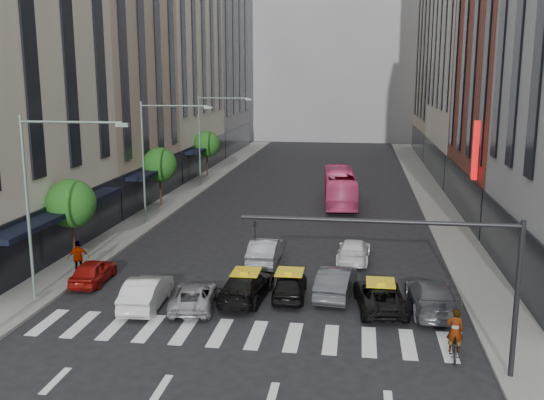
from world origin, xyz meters
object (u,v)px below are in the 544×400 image
at_px(streetlamp_far, 209,128).
at_px(motorcycle, 454,347).
at_px(car_red, 93,271).
at_px(taxi_left, 246,286).
at_px(streetlamp_near, 44,184).
at_px(pedestrian_far, 79,258).
at_px(streetlamp_mid, 155,146).
at_px(bus, 340,187).
at_px(taxi_center, 290,285).
at_px(car_white_front, 146,292).

distance_m(streetlamp_far, motorcycle, 40.51).
height_order(car_red, taxi_left, taxi_left).
relative_size(streetlamp_near, pedestrian_far, 4.71).
bearing_deg(taxi_left, streetlamp_mid, -51.42).
distance_m(car_red, bus, 25.87).
distance_m(taxi_center, bus, 23.52).
xyz_separation_m(taxi_left, taxi_center, (2.11, 0.53, -0.04)).
xyz_separation_m(streetlamp_far, taxi_left, (9.44, -30.41, -5.19)).
bearing_deg(motorcycle, taxi_center, -33.63).
height_order(taxi_center, motorcycle, taxi_center).
bearing_deg(motorcycle, bus, -74.79).
relative_size(streetlamp_near, taxi_center, 2.28).
xyz_separation_m(car_red, car_white_front, (4.00, -2.85, 0.09)).
bearing_deg(pedestrian_far, bus, -148.72).
bearing_deg(pedestrian_far, taxi_center, 145.60).
bearing_deg(pedestrian_far, car_white_front, 117.83).
distance_m(streetlamp_far, bus, 15.36).
bearing_deg(bus, streetlamp_far, -30.00).
relative_size(streetlamp_near, streetlamp_far, 1.00).
bearing_deg(taxi_center, streetlamp_near, 8.59).
distance_m(car_white_front, pedestrian_far, 6.40).
height_order(streetlamp_mid, bus, streetlamp_mid).
relative_size(car_red, bus, 0.36).
bearing_deg(streetlamp_far, bus, -25.95).
relative_size(car_red, car_white_front, 0.85).
distance_m(car_red, car_white_front, 4.92).
xyz_separation_m(streetlamp_mid, bus, (13.23, 9.56, -4.41)).
distance_m(streetlamp_near, streetlamp_far, 32.00).
relative_size(streetlamp_mid, motorcycle, 4.98).
bearing_deg(car_red, streetlamp_far, -91.47).
distance_m(streetlamp_mid, motorcycle, 27.58).
xyz_separation_m(car_white_front, motorcycle, (13.88, -3.52, -0.28)).
height_order(streetlamp_near, pedestrian_far, streetlamp_near).
xyz_separation_m(car_white_front, pedestrian_far, (-5.21, 3.70, 0.36)).
distance_m(streetlamp_far, car_white_front, 32.76).
distance_m(taxi_left, taxi_center, 2.18).
relative_size(car_white_front, motorcycle, 2.52).
height_order(car_white_front, motorcycle, car_white_front).
distance_m(taxi_center, pedestrian_far, 12.04).
height_order(taxi_left, taxi_center, taxi_left).
xyz_separation_m(streetlamp_mid, motorcycle, (18.73, -19.51, -5.43)).
distance_m(car_white_front, taxi_left, 4.86).
relative_size(streetlamp_far, taxi_center, 2.28).
height_order(car_white_front, bus, bus).
bearing_deg(car_white_front, motorcycle, 162.12).
xyz_separation_m(streetlamp_near, streetlamp_far, (0.00, 32.00, 0.00)).
xyz_separation_m(streetlamp_near, car_red, (0.84, 2.86, -5.24)).
relative_size(streetlamp_near, car_red, 2.33).
height_order(streetlamp_near, car_red, streetlamp_near).
distance_m(streetlamp_near, pedestrian_far, 6.07).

